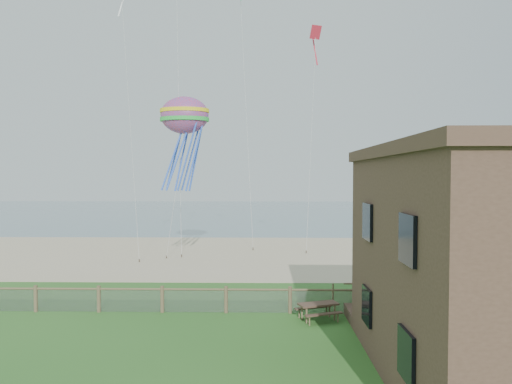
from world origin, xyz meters
TOP-DOWN VIEW (x-y plane):
  - ground at (0.00, 0.00)m, footprint 160.00×160.00m
  - sand_beach at (0.00, 22.00)m, footprint 72.00×20.00m
  - ocean at (0.00, 66.00)m, footprint 160.00×68.00m
  - chainlink_fence at (0.00, 6.00)m, footprint 36.20×0.20m
  - picnic_table at (4.20, 5.00)m, footprint 2.10×1.84m
  - octopus_kite at (-3.82, 16.97)m, footprint 4.08×3.45m
  - kite_red at (5.53, 18.49)m, footprint 1.50×1.86m

SIDE VIEW (x-z plane):
  - ground at x=0.00m, z-range 0.00..0.00m
  - ocean at x=0.00m, z-range -0.01..0.01m
  - sand_beach at x=0.00m, z-range -0.01..0.01m
  - picnic_table at x=4.20m, z-range 0.00..0.74m
  - chainlink_fence at x=0.00m, z-range -0.07..1.18m
  - octopus_kite at x=-3.82m, z-range 5.28..12.43m
  - kite_red at x=5.53m, z-range 15.02..17.42m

